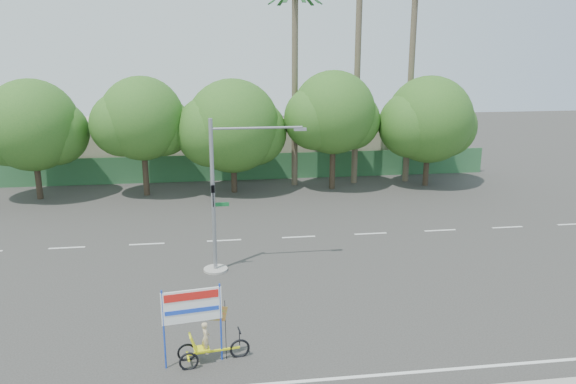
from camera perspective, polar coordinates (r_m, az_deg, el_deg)
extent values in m
plane|color=#33302D|center=(22.76, -0.79, -11.50)|extent=(120.00, 120.00, 0.00)
cube|color=#336B3D|center=(42.79, -4.37, 2.55)|extent=(38.00, 0.08, 2.00)
cube|color=#B8AF92|center=(47.54, -16.91, 4.42)|extent=(12.00, 8.00, 4.00)
cube|color=#B8AF92|center=(48.14, 4.84, 4.90)|extent=(14.00, 8.00, 3.60)
cylinder|color=#473828|center=(40.79, -24.10, 1.76)|extent=(0.40, 0.40, 3.52)
sphere|color=#185118|center=(40.26, -24.58, 6.20)|extent=(6.00, 6.00, 6.00)
sphere|color=#185118|center=(40.26, -22.53, 5.60)|extent=(4.32, 4.32, 4.32)
sphere|color=#185118|center=(40.47, -26.46, 5.57)|extent=(4.56, 4.56, 4.56)
cylinder|color=#473828|center=(39.37, -14.29, 2.34)|extent=(0.40, 0.40, 3.74)
sphere|color=#185118|center=(38.80, -14.62, 7.24)|extent=(5.60, 5.60, 5.60)
sphere|color=#185118|center=(39.05, -12.66, 6.53)|extent=(4.03, 4.03, 4.03)
sphere|color=#185118|center=(38.77, -16.48, 6.60)|extent=(4.26, 4.26, 4.26)
cylinder|color=#473828|center=(39.19, -5.52, 2.35)|extent=(0.40, 0.40, 3.30)
sphere|color=#185118|center=(38.65, -5.64, 6.69)|extent=(6.40, 6.40, 6.40)
sphere|color=#185118|center=(39.11, -3.52, 6.06)|extent=(4.61, 4.61, 4.61)
sphere|color=#185118|center=(38.42, -7.77, 6.13)|extent=(4.86, 4.86, 4.86)
cylinder|color=#473828|center=(40.01, 4.54, 3.05)|extent=(0.40, 0.40, 3.87)
sphere|color=#185118|center=(39.44, 4.65, 8.06)|extent=(5.80, 5.80, 5.80)
sphere|color=#185118|center=(40.11, 6.37, 7.25)|extent=(4.18, 4.18, 4.18)
sphere|color=#185118|center=(38.98, 2.83, 7.49)|extent=(4.41, 4.41, 4.41)
cylinder|color=#473828|center=(42.10, 13.89, 2.95)|extent=(0.40, 0.40, 3.43)
sphere|color=#185118|center=(41.59, 14.16, 7.16)|extent=(6.20, 6.20, 6.20)
sphere|color=#185118|center=(42.48, 15.72, 6.46)|extent=(4.46, 4.46, 4.46)
sphere|color=#185118|center=(40.90, 12.44, 6.69)|extent=(4.71, 4.71, 4.71)
cylinder|color=#70604C|center=(41.13, 7.07, 12.54)|extent=(0.44, 0.44, 17.00)
cylinder|color=#70604C|center=(42.38, 12.36, 11.02)|extent=(0.44, 0.44, 15.00)
cylinder|color=#70604C|center=(40.31, 0.70, 10.46)|extent=(0.44, 0.44, 14.00)
cylinder|color=gray|center=(26.25, -7.36, -7.80)|extent=(1.10, 1.10, 0.10)
cylinder|color=gray|center=(25.12, -7.62, -0.52)|extent=(0.18, 0.18, 7.00)
cylinder|color=gray|center=(24.58, -3.17, 6.52)|extent=(4.00, 0.10, 0.10)
cube|color=gray|center=(24.82, 1.23, 6.39)|extent=(0.55, 0.20, 0.12)
imported|color=black|center=(24.89, -7.62, -0.43)|extent=(0.16, 0.20, 1.00)
cube|color=#14662D|center=(25.22, -6.80, -1.26)|extent=(0.70, 0.04, 0.18)
torus|color=black|center=(19.40, -4.92, -15.57)|extent=(0.69, 0.18, 0.68)
torus|color=black|center=(19.46, -10.23, -15.75)|extent=(0.64, 0.16, 0.64)
torus|color=black|center=(18.97, -10.04, -16.60)|extent=(0.64, 0.16, 0.64)
cube|color=yellow|center=(19.25, -7.52, -15.70)|extent=(1.70, 0.31, 0.06)
cube|color=yellow|center=(19.20, -10.14, -16.12)|extent=(0.15, 0.61, 0.05)
cube|color=yellow|center=(19.14, -8.77, -15.47)|extent=(0.56, 0.49, 0.06)
cube|color=yellow|center=(18.98, -9.65, -14.81)|extent=(0.29, 0.45, 0.55)
cylinder|color=black|center=(19.20, -4.95, -14.54)|extent=(0.03, 0.03, 0.55)
cube|color=black|center=(19.07, -4.97, -13.82)|extent=(0.11, 0.45, 0.04)
imported|color=#CCB284|center=(18.97, -8.35, -14.42)|extent=(0.31, 0.43, 1.09)
cylinder|color=blue|center=(18.65, -12.50, -13.52)|extent=(0.06, 0.06, 2.72)
cylinder|color=blue|center=(18.80, -6.85, -13.00)|extent=(0.06, 0.06, 2.72)
cube|color=white|center=(18.38, -9.76, -11.34)|extent=(1.90, 0.33, 1.11)
cube|color=red|center=(18.20, -9.79, -10.39)|extent=(1.70, 0.26, 0.26)
cube|color=blue|center=(18.42, -9.72, -11.81)|extent=(1.70, 0.26, 0.14)
cylinder|color=black|center=(18.96, -6.36, -13.76)|extent=(0.02, 0.02, 2.11)
cube|color=red|center=(18.61, -7.51, -12.11)|extent=(0.89, 0.15, 0.66)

